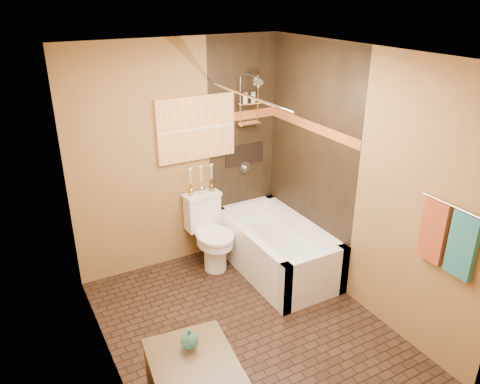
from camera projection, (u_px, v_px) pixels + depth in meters
floor at (247, 330)px, 4.37m from camera, size 3.00×3.00×0.00m
wall_left at (102, 245)px, 3.34m from camera, size 0.02×3.00×2.50m
wall_right at (358, 183)px, 4.40m from camera, size 0.02×3.00×2.50m
wall_back at (180, 157)px, 5.08m from camera, size 2.40×0.02×2.50m
wall_front at (378, 309)px, 2.67m from camera, size 2.40×0.02×2.50m
ceiling at (249, 54)px, 3.37m from camera, size 3.00×3.00×0.00m
alcove_tile_back at (242, 147)px, 5.41m from camera, size 0.85×0.01×2.50m
alcove_tile_right at (309, 160)px, 5.00m from camera, size 0.01×1.50×2.50m
mosaic_band_back at (243, 115)px, 5.25m from camera, size 0.85×0.01×0.10m
mosaic_band_right at (311, 126)px, 4.85m from camera, size 0.01×1.50×0.10m
alcove_niche at (244, 155)px, 5.46m from camera, size 0.50×0.01×0.25m
shower_fixtures at (249, 113)px, 5.17m from camera, size 0.24×0.33×1.16m
curtain_rod at (246, 95)px, 4.34m from camera, size 0.03×1.55×0.03m
towel_bar at (453, 207)px, 3.46m from camera, size 0.02×0.55×0.02m
towel_teal at (462, 246)px, 3.47m from camera, size 0.05×0.22×0.52m
towel_rust at (434, 231)px, 3.68m from camera, size 0.05×0.22×0.52m
sunset_painting at (196, 128)px, 5.03m from camera, size 0.90×0.04×0.70m
vanity_mirror at (146, 287)px, 2.44m from camera, size 0.01×1.00×0.90m
bathtub at (276, 252)px, 5.24m from camera, size 0.80×1.50×0.55m
toilet at (210, 232)px, 5.26m from camera, size 0.43×0.62×0.82m
teal_bottle at (189, 339)px, 3.03m from camera, size 0.15×0.15×0.19m
bud_vases at (201, 179)px, 5.18m from camera, size 0.32×0.07×0.32m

